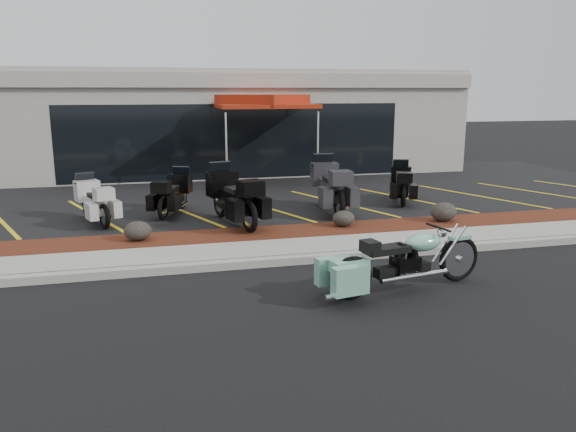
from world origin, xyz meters
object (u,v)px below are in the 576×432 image
object	(u,v)px
hero_cruiser	(459,252)
touring_white	(86,195)
popup_canopy	(263,103)
traffic_cone	(236,188)

from	to	relation	value
hero_cruiser	touring_white	distance (m)	9.08
hero_cruiser	popup_canopy	xyz separation A→B (m)	(-1.26, 10.64, 2.32)
touring_white	popup_canopy	bearing A→B (deg)	-71.08
touring_white	traffic_cone	world-z (taller)	touring_white
popup_canopy	traffic_cone	bearing A→B (deg)	-118.00
traffic_cone	popup_canopy	size ratio (longest dim) A/B	0.15
touring_white	traffic_cone	distance (m)	4.47
traffic_cone	popup_canopy	xyz separation A→B (m)	(1.38, 2.55, 2.45)
touring_white	hero_cruiser	bearing A→B (deg)	-153.42
hero_cruiser	popup_canopy	world-z (taller)	popup_canopy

